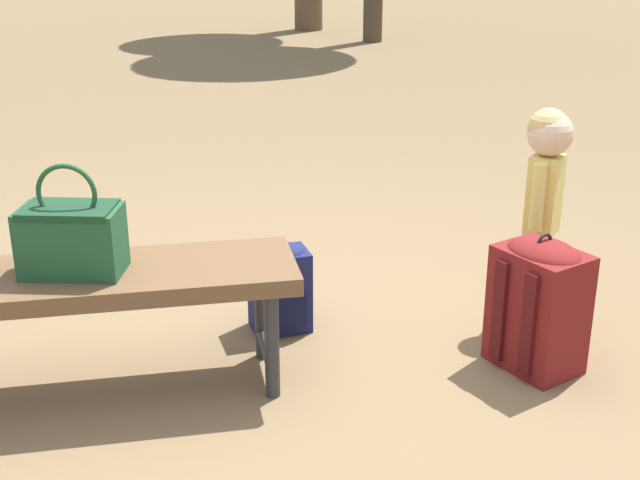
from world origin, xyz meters
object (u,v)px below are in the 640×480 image
park_bench (53,290)px  handbag (71,236)px  backpack_large (539,301)px  child_standing (545,182)px  backpack_small (281,285)px

park_bench → handbag: size_ratio=4.45×
handbag → backpack_large: handbag is taller
park_bench → handbag: (0.08, -0.01, 0.18)m
backpack_large → handbag: bearing=168.7°
child_standing → handbag: bearing=-178.3°
park_bench → handbag: handbag is taller
handbag → child_standing: 1.78m
backpack_small → park_bench: bearing=-163.3°
park_bench → backpack_large: size_ratio=3.18×
child_standing → backpack_large: size_ratio=1.67×
park_bench → backpack_large: backpack_large is taller
park_bench → backpack_small: 0.90m
backpack_large → backpack_small: 0.98m
park_bench → backpack_large: bearing=-11.2°
child_standing → backpack_small: (-1.01, 0.21, -0.38)m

